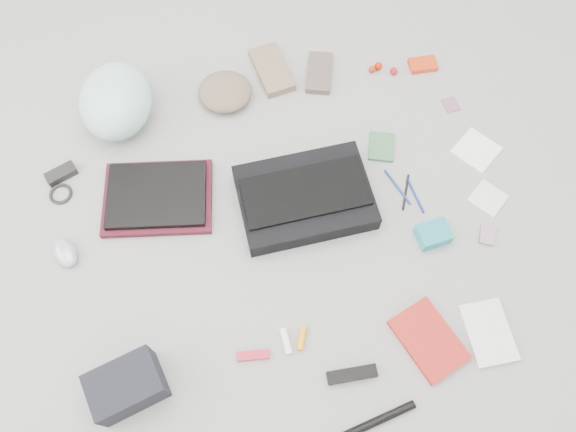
{
  "coord_description": "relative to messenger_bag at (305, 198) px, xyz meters",
  "views": [
    {
      "loc": [
        -0.12,
        -0.74,
        1.7
      ],
      "look_at": [
        0.0,
        0.0,
        0.05
      ],
      "focal_mm": 35.0,
      "sensor_mm": 36.0,
      "label": 1
    }
  ],
  "objects": [
    {
      "name": "ground_plane",
      "position": [
        -0.07,
        -0.06,
        -0.04
      ],
      "size": [
        4.0,
        4.0,
        0.0
      ],
      "primitive_type": "plane",
      "color": "gray"
    },
    {
      "name": "messenger_bag",
      "position": [
        0.0,
        0.0,
        0.0
      ],
      "size": [
        0.45,
        0.34,
        0.07
      ],
      "primitive_type": "cube",
      "rotation": [
        0.0,
        0.0,
        0.08
      ],
      "color": "black",
      "rests_on": "ground_plane"
    },
    {
      "name": "bag_flap",
      "position": [
        -0.0,
        0.0,
        0.04
      ],
      "size": [
        0.42,
        0.22,
        0.01
      ],
      "primitive_type": "cube",
      "rotation": [
        0.0,
        0.0,
        0.08
      ],
      "color": "black",
      "rests_on": "messenger_bag"
    },
    {
      "name": "laptop_sleeve",
      "position": [
        -0.48,
        0.09,
        -0.02
      ],
      "size": [
        0.39,
        0.31,
        0.02
      ],
      "primitive_type": "cube",
      "rotation": [
        0.0,
        0.0,
        -0.11
      ],
      "color": "#4B131F",
      "rests_on": "ground_plane"
    },
    {
      "name": "laptop",
      "position": [
        -0.48,
        0.09,
        -0.0
      ],
      "size": [
        0.35,
        0.27,
        0.02
      ],
      "primitive_type": "cube",
      "rotation": [
        0.0,
        0.0,
        -0.11
      ],
      "color": "black",
      "rests_on": "laptop_sleeve"
    },
    {
      "name": "bike_helmet",
      "position": [
        -0.59,
        0.44,
        0.06
      ],
      "size": [
        0.29,
        0.34,
        0.19
      ],
      "primitive_type": "ellipsoid",
      "rotation": [
        0.0,
        0.0,
        -0.14
      ],
      "color": "#B9F4F3",
      "rests_on": "ground_plane"
    },
    {
      "name": "beanie",
      "position": [
        -0.21,
        0.47,
        -0.0
      ],
      "size": [
        0.23,
        0.22,
        0.07
      ],
      "primitive_type": "ellipsoid",
      "rotation": [
        0.0,
        0.0,
        -0.22
      ],
      "color": "#715E4D",
      "rests_on": "ground_plane"
    },
    {
      "name": "mitten_left",
      "position": [
        -0.03,
        0.55,
        -0.02
      ],
      "size": [
        0.15,
        0.24,
        0.03
      ],
      "primitive_type": "cube",
      "rotation": [
        0.0,
        0.0,
        0.21
      ],
      "color": "#7F6951",
      "rests_on": "ground_plane"
    },
    {
      "name": "mitten_right",
      "position": [
        0.14,
        0.52,
        -0.02
      ],
      "size": [
        0.13,
        0.2,
        0.03
      ],
      "primitive_type": "cube",
      "rotation": [
        0.0,
        0.0,
        -0.25
      ],
      "color": "brown",
      "rests_on": "ground_plane"
    },
    {
      "name": "power_brick",
      "position": [
        -0.81,
        0.23,
        -0.02
      ],
      "size": [
        0.11,
        0.08,
        0.03
      ],
      "primitive_type": "cube",
      "rotation": [
        0.0,
        0.0,
        0.42
      ],
      "color": "black",
      "rests_on": "ground_plane"
    },
    {
      "name": "cable_coil",
      "position": [
        -0.81,
        0.16,
        -0.03
      ],
      "size": [
        0.09,
        0.09,
        0.01
      ],
      "primitive_type": "torus",
      "rotation": [
        0.0,
        0.0,
        0.24
      ],
      "color": "black",
      "rests_on": "ground_plane"
    },
    {
      "name": "mouse",
      "position": [
        -0.79,
        -0.07,
        -0.01
      ],
      "size": [
        0.11,
        0.13,
        0.04
      ],
      "primitive_type": "ellipsoid",
      "rotation": [
        0.0,
        0.0,
        0.43
      ],
      "color": "#A7A7B0",
      "rests_on": "ground_plane"
    },
    {
      "name": "camera_bag",
      "position": [
        -0.6,
        -0.52,
        0.03
      ],
      "size": [
        0.23,
        0.19,
        0.13
      ],
      "primitive_type": "cube",
      "rotation": [
        0.0,
        0.0,
        0.31
      ],
      "color": "black",
      "rests_on": "ground_plane"
    },
    {
      "name": "multitool",
      "position": [
        -0.24,
        -0.48,
        -0.03
      ],
      "size": [
        0.1,
        0.03,
        0.02
      ],
      "primitive_type": "cube",
      "rotation": [
        0.0,
        0.0,
        -0.07
      ],
      "color": "#B31B2D",
      "rests_on": "ground_plane"
    },
    {
      "name": "toiletry_tube_white",
      "position": [
        -0.13,
        -0.45,
        -0.02
      ],
      "size": [
        0.03,
        0.08,
        0.02
      ],
      "primitive_type": "cylinder",
      "rotation": [
        1.57,
        0.0,
        0.11
      ],
      "color": "white",
      "rests_on": "ground_plane"
    },
    {
      "name": "toiletry_tube_orange",
      "position": [
        -0.08,
        -0.45,
        -0.03
      ],
      "size": [
        0.04,
        0.07,
        0.02
      ],
      "primitive_type": "cylinder",
      "rotation": [
        1.57,
        0.0,
        -0.34
      ],
      "color": "orange",
      "rests_on": "ground_plane"
    },
    {
      "name": "u_lock",
      "position": [
        0.04,
        -0.58,
        -0.02
      ],
      "size": [
        0.15,
        0.04,
        0.03
      ],
      "primitive_type": "cube",
      "rotation": [
        0.0,
        0.0,
        0.01
      ],
      "color": "black",
      "rests_on": "ground_plane"
    },
    {
      "name": "bike_pump",
      "position": [
        0.08,
        -0.72,
        -0.02
      ],
      "size": [
        0.26,
        0.09,
        0.02
      ],
      "primitive_type": "cylinder",
      "rotation": [
        0.0,
        1.57,
        0.24
      ],
      "color": "black",
      "rests_on": "ground_plane"
    },
    {
      "name": "book_red",
      "position": [
        0.29,
        -0.52,
        -0.02
      ],
      "size": [
        0.22,
        0.26,
        0.02
      ],
      "primitive_type": "cube",
      "rotation": [
        0.0,
        0.0,
        0.41
      ],
      "color": "red",
      "rests_on": "ground_plane"
    },
    {
      "name": "book_white",
      "position": [
        0.48,
        -0.52,
        -0.03
      ],
      "size": [
        0.14,
        0.2,
        0.02
      ],
      "primitive_type": "cube",
      "rotation": [
        0.0,
        0.0,
        0.04
      ],
      "color": "silver",
      "rests_on": "ground_plane"
    },
    {
      "name": "notepad",
      "position": [
        0.3,
        0.17,
        -0.03
      ],
      "size": [
        0.11,
        0.13,
        0.01
      ],
      "primitive_type": "cube",
      "rotation": [
        0.0,
        0.0,
        -0.28
      ],
      "color": "#396540",
      "rests_on": "ground_plane"
    },
    {
      "name": "pen_blue",
      "position": [
        0.32,
        0.01,
        -0.03
      ],
      "size": [
        0.06,
        0.14,
        0.01
      ],
      "primitive_type": "cylinder",
      "rotation": [
        1.57,
        0.0,
        0.38
      ],
      "color": "navy",
      "rests_on": "ground_plane"
    },
    {
      "name": "pen_black",
      "position": [
        0.35,
        -0.02,
        -0.03
      ],
      "size": [
        0.06,
        0.13,
        0.01
      ],
      "primitive_type": "cylinder",
      "rotation": [
        1.57,
        0.0,
        -0.38
      ],
      "color": "black",
      "rests_on": "ground_plane"
    },
    {
      "name": "pen_navy",
      "position": [
        0.37,
        -0.03,
        -0.03
      ],
      "size": [
        0.03,
        0.14,
        0.01
      ],
      "primitive_type": "cylinder",
      "rotation": [
        1.57,
        0.0,
        0.18
      ],
      "color": "navy",
      "rests_on": "ground_plane"
    },
    {
      "name": "accordion_wallet",
      "position": [
        0.39,
        -0.19,
        -0.01
      ],
      "size": [
        0.11,
        0.09,
        0.05
      ],
      "primitive_type": "cube",
      "rotation": [
        0.0,
        0.0,
        0.15
      ],
      "color": "teal",
      "rests_on": "ground_plane"
    },
    {
      "name": "card_deck",
      "position": [
        0.57,
        -0.21,
        -0.03
      ],
      "size": [
        0.07,
        0.08,
        0.01
      ],
      "primitive_type": "cube",
      "rotation": [
        0.0,
        0.0,
        -0.4
      ],
      "color": "#A28699",
      "rests_on": "ground_plane"
    },
    {
      "name": "napkin_top",
      "position": [
        0.63,
        0.11,
        -0.03
      ],
      "size": [
        0.19,
        0.19,
        0.01
      ],
      "primitive_type": "cube",
      "rotation": [
        0.0,
        0.0,
        0.7
      ],
      "color": "white",
      "rests_on": "ground_plane"
    },
    {
      "name": "napkin_bottom",
      "position": [
        0.61,
        -0.08,
        -0.03
      ],
      "size": [
        0.15,
        0.15,
        0.01
      ],
      "primitive_type": "cube",
      "rotation": [
        0.0,
        0.0,
        0.72
      ],
      "color": "silver",
      "rests_on": "ground_plane"
    },
    {
      "name": "lollipop_a",
      "position": [
        0.34,
        0.5,
        -0.02
      ],
      "size": [
        0.03,
        0.03,
        0.03
      ],
      "primitive_type": "sphere",
      "rotation": [
        0.0,
        0.0,
        -0.27
      ],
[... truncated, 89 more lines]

